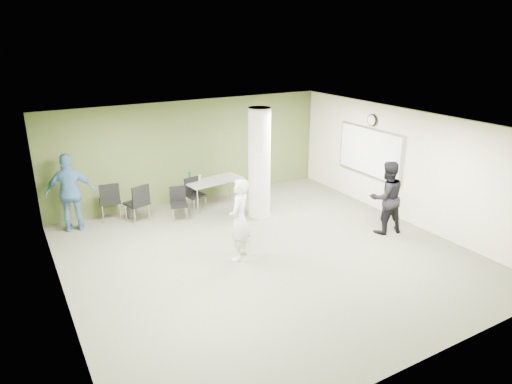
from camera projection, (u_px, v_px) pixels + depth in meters
floor at (266, 255)px, 9.81m from camera, size 8.00×8.00×0.00m
ceiling at (267, 126)px, 8.87m from camera, size 8.00×8.00×0.00m
wall_back at (192, 151)px, 12.61m from camera, size 8.00×2.80×0.02m
wall_left at (57, 234)px, 7.47m from camera, size 0.02×8.00×2.80m
wall_right_cream at (405, 166)px, 11.21m from camera, size 0.02×8.00×2.80m
column at (259, 163)px, 11.44m from camera, size 0.56×0.56×2.80m
whiteboard at (369, 152)px, 12.12m from camera, size 0.05×2.30×1.30m
wall_clock at (372, 120)px, 11.84m from camera, size 0.06×0.32×0.32m
folding_table at (213, 182)px, 12.33m from camera, size 1.64×0.89×0.99m
wastebasket at (132, 212)px, 11.74m from camera, size 0.25×0.25×0.29m
chair_back_left at (110, 198)px, 11.39m from camera, size 0.57×0.57×1.00m
chair_back_right at (138, 201)px, 11.25m from camera, size 0.62×0.62×1.00m
chair_table_left at (178, 201)px, 11.51m from camera, size 0.51×0.51×0.84m
chair_table_right at (194, 192)px, 12.09m from camera, size 0.51×0.51×0.89m
woman_white at (239, 220)px, 9.37m from camera, size 0.75×0.74×1.75m
man_black at (386, 198)px, 10.62m from camera, size 0.97×0.83×1.75m
man_blue at (71, 193)px, 10.72m from camera, size 1.19×0.70×1.90m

